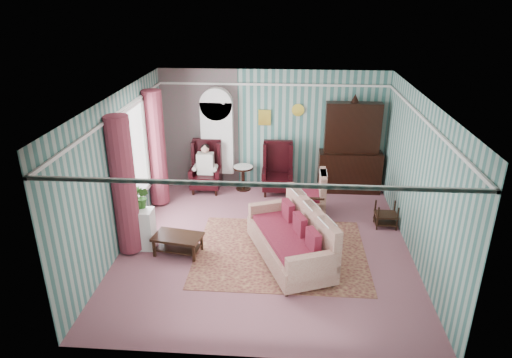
# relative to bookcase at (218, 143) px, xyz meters

# --- Properties ---
(floor) EXTENTS (6.00, 6.00, 0.00)m
(floor) POSITION_rel_bookcase_xyz_m (1.35, -2.84, -1.12)
(floor) COLOR #975864
(floor) RESTS_ON ground
(room_shell) EXTENTS (5.53, 6.02, 2.91)m
(room_shell) POSITION_rel_bookcase_xyz_m (0.73, -2.66, 0.89)
(room_shell) COLOR #3D6F67
(room_shell) RESTS_ON ground
(bookcase) EXTENTS (0.80, 0.28, 2.24)m
(bookcase) POSITION_rel_bookcase_xyz_m (0.00, 0.00, 0.00)
(bookcase) COLOR silver
(bookcase) RESTS_ON floor
(dresser_hutch) EXTENTS (1.50, 0.56, 2.36)m
(dresser_hutch) POSITION_rel_bookcase_xyz_m (3.25, -0.12, 0.06)
(dresser_hutch) COLOR black
(dresser_hutch) RESTS_ON floor
(wingback_left) EXTENTS (0.76, 0.80, 1.25)m
(wingback_left) POSITION_rel_bookcase_xyz_m (-0.25, -0.39, -0.50)
(wingback_left) COLOR black
(wingback_left) RESTS_ON floor
(wingback_right) EXTENTS (0.76, 0.80, 1.25)m
(wingback_right) POSITION_rel_bookcase_xyz_m (1.50, -0.39, -0.50)
(wingback_right) COLOR black
(wingback_right) RESTS_ON floor
(seated_woman) EXTENTS (0.44, 0.40, 1.18)m
(seated_woman) POSITION_rel_bookcase_xyz_m (-0.25, -0.39, -0.53)
(seated_woman) COLOR white
(seated_woman) RESTS_ON floor
(round_side_table) EXTENTS (0.50, 0.50, 0.60)m
(round_side_table) POSITION_rel_bookcase_xyz_m (0.65, -0.24, -0.82)
(round_side_table) COLOR black
(round_side_table) RESTS_ON floor
(nest_table) EXTENTS (0.45, 0.38, 0.54)m
(nest_table) POSITION_rel_bookcase_xyz_m (3.82, -1.94, -0.85)
(nest_table) COLOR black
(nest_table) RESTS_ON floor
(plant_stand) EXTENTS (0.55, 0.35, 0.80)m
(plant_stand) POSITION_rel_bookcase_xyz_m (-1.05, -3.14, -0.72)
(plant_stand) COLOR white
(plant_stand) RESTS_ON floor
(rug) EXTENTS (3.20, 2.60, 0.01)m
(rug) POSITION_rel_bookcase_xyz_m (1.65, -3.14, -1.11)
(rug) COLOR #4A181C
(rug) RESTS_ON floor
(sofa) EXTENTS (1.71, 2.40, 0.96)m
(sofa) POSITION_rel_bookcase_xyz_m (1.81, -3.41, -0.64)
(sofa) COLOR beige
(sofa) RESTS_ON floor
(floral_armchair) EXTENTS (0.74, 0.86, 0.95)m
(floral_armchair) POSITION_rel_bookcase_xyz_m (2.18, -1.57, -0.64)
(floral_armchair) COLOR beige
(floral_armchair) RESTS_ON floor
(coffee_table) EXTENTS (0.97, 0.67, 0.38)m
(coffee_table) POSITION_rel_bookcase_xyz_m (-0.28, -3.30, -0.93)
(coffee_table) COLOR black
(coffee_table) RESTS_ON floor
(potted_plant_a) EXTENTS (0.37, 0.33, 0.39)m
(potted_plant_a) POSITION_rel_bookcase_xyz_m (-1.14, -3.19, -0.12)
(potted_plant_a) COLOR #1B591F
(potted_plant_a) RESTS_ON plant_stand
(potted_plant_b) EXTENTS (0.27, 0.24, 0.43)m
(potted_plant_b) POSITION_rel_bookcase_xyz_m (-0.96, -3.04, -0.10)
(potted_plant_b) COLOR #1F5B1C
(potted_plant_b) RESTS_ON plant_stand
(potted_plant_c) EXTENTS (0.28, 0.28, 0.42)m
(potted_plant_c) POSITION_rel_bookcase_xyz_m (-1.07, -3.05, -0.11)
(potted_plant_c) COLOR #254F18
(potted_plant_c) RESTS_ON plant_stand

